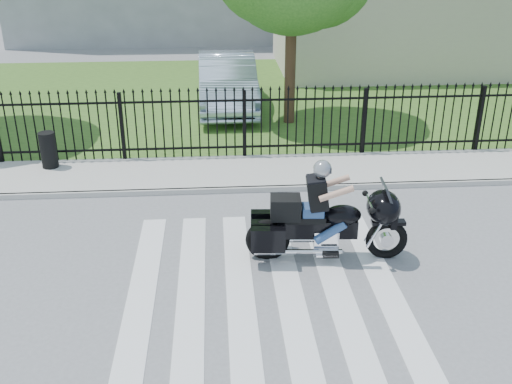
{
  "coord_description": "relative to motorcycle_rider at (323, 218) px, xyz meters",
  "views": [
    {
      "loc": [
        -0.73,
        -8.18,
        5.52
      ],
      "look_at": [
        -0.02,
        1.78,
        1.0
      ],
      "focal_mm": 42.0,
      "sensor_mm": 36.0,
      "label": 1
    }
  ],
  "objects": [
    {
      "name": "grass_strip",
      "position": [
        -1.11,
        10.95,
        -0.77
      ],
      "size": [
        40.0,
        12.0,
        0.02
      ],
      "primitive_type": "cube",
      "color": "#33591E",
      "rests_on": "ground"
    },
    {
      "name": "parked_car",
      "position": [
        -1.41,
        9.59,
        0.08
      ],
      "size": [
        1.85,
        5.12,
        1.68
      ],
      "primitive_type": "imported",
      "rotation": [
        0.0,
        0.0,
        0.01
      ],
      "color": "#ACBED8",
      "rests_on": "grass_strip"
    },
    {
      "name": "iron_fence",
      "position": [
        -1.11,
        4.95,
        0.12
      ],
      "size": [
        26.0,
        0.04,
        1.8
      ],
      "color": "black",
      "rests_on": "ground"
    },
    {
      "name": "ground",
      "position": [
        -1.11,
        -1.05,
        -0.78
      ],
      "size": [
        120.0,
        120.0,
        0.0
      ],
      "primitive_type": "plane",
      "color": "slate",
      "rests_on": "ground"
    },
    {
      "name": "building_low",
      "position": [
        5.89,
        14.95,
        0.97
      ],
      "size": [
        10.0,
        6.0,
        3.5
      ],
      "primitive_type": "cube",
      "color": "beige",
      "rests_on": "ground"
    },
    {
      "name": "curb",
      "position": [
        -1.11,
        2.95,
        -0.72
      ],
      "size": [
        40.0,
        0.12,
        0.12
      ],
      "primitive_type": "cube",
      "color": "#ADAAA3",
      "rests_on": "ground"
    },
    {
      "name": "sidewalk",
      "position": [
        -1.11,
        3.95,
        -0.72
      ],
      "size": [
        40.0,
        2.0,
        0.12
      ],
      "primitive_type": "cube",
      "color": "#ADAAA3",
      "rests_on": "ground"
    },
    {
      "name": "litter_bin",
      "position": [
        -5.83,
        4.5,
        -0.23
      ],
      "size": [
        0.41,
        0.41,
        0.87
      ],
      "primitive_type": "cylinder",
      "rotation": [
        0.0,
        0.0,
        0.07
      ],
      "color": "black",
      "rests_on": "sidewalk"
    },
    {
      "name": "motorcycle_rider",
      "position": [
        0.0,
        0.0,
        0.0
      ],
      "size": [
        2.89,
        0.99,
        1.91
      ],
      "rotation": [
        0.0,
        0.0,
        -0.07
      ],
      "color": "black",
      "rests_on": "ground"
    },
    {
      "name": "crosswalk",
      "position": [
        -1.11,
        -1.05,
        -0.78
      ],
      "size": [
        5.0,
        5.5,
        0.01
      ],
      "primitive_type": null,
      "color": "silver",
      "rests_on": "ground"
    }
  ]
}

